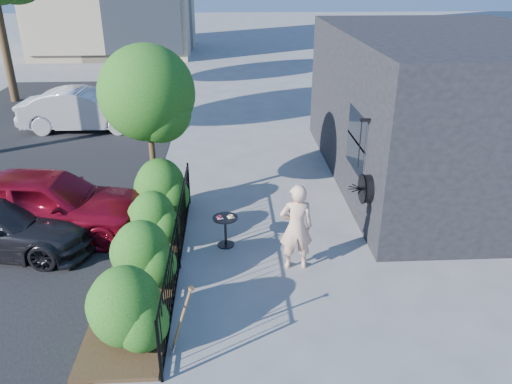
{
  "coord_description": "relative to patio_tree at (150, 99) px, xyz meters",
  "views": [
    {
      "loc": [
        -0.42,
        -8.54,
        5.53
      ],
      "look_at": [
        0.08,
        0.97,
        1.2
      ],
      "focal_mm": 35.0,
      "sensor_mm": 36.0,
      "label": 1
    }
  ],
  "objects": [
    {
      "name": "car_red",
      "position": [
        -2.3,
        -1.14,
        -2.01
      ],
      "size": [
        4.57,
        2.15,
        1.51
      ],
      "primitive_type": "imported",
      "rotation": [
        0.0,
        0.0,
        1.49
      ],
      "color": "maroon",
      "rests_on": "ground"
    },
    {
      "name": "cafe_table",
      "position": [
        1.66,
        -1.91,
        -2.29
      ],
      "size": [
        0.54,
        0.54,
        0.73
      ],
      "rotation": [
        0.0,
        0.0,
        0.3
      ],
      "color": "black",
      "rests_on": "ground"
    },
    {
      "name": "car_silver",
      "position": [
        -3.45,
        6.75,
        -2.01
      ],
      "size": [
        4.59,
        1.68,
        1.5
      ],
      "primitive_type": "imported",
      "rotation": [
        0.0,
        0.0,
        1.55
      ],
      "color": "silver",
      "rests_on": "ground"
    },
    {
      "name": "shovel",
      "position": [
        0.98,
        -5.17,
        -2.21
      ],
      "size": [
        0.43,
        0.16,
        1.25
      ],
      "color": "brown",
      "rests_on": "ground"
    },
    {
      "name": "fence",
      "position": [
        0.74,
        -2.76,
        -2.2
      ],
      "size": [
        0.05,
        6.05,
        1.1
      ],
      "color": "black",
      "rests_on": "ground"
    },
    {
      "name": "planting_bed",
      "position": [
        0.04,
        -2.76,
        -2.72
      ],
      "size": [
        1.3,
        6.0,
        0.08
      ],
      "primitive_type": "cube",
      "color": "#382616",
      "rests_on": "ground"
    },
    {
      "name": "ground",
      "position": [
        2.24,
        -2.76,
        -2.76
      ],
      "size": [
        120.0,
        120.0,
        0.0
      ],
      "primitive_type": "plane",
      "color": "gray",
      "rests_on": "ground"
    },
    {
      "name": "woman",
      "position": [
        3.05,
        -2.82,
        -1.87
      ],
      "size": [
        0.66,
        0.44,
        1.8
      ],
      "primitive_type": "imported",
      "rotation": [
        0.0,
        0.0,
        3.16
      ],
      "color": "beige",
      "rests_on": "ground"
    },
    {
      "name": "patio_tree",
      "position": [
        0.0,
        0.0,
        0.0
      ],
      "size": [
        2.2,
        2.2,
        3.94
      ],
      "color": "#3F2B19",
      "rests_on": "ground"
    },
    {
      "name": "shop_building",
      "position": [
        7.73,
        1.74,
        -0.76
      ],
      "size": [
        6.22,
        9.0,
        4.0
      ],
      "color": "black",
      "rests_on": "ground"
    },
    {
      "name": "shrubs",
      "position": [
        0.14,
        -2.66,
        -2.06
      ],
      "size": [
        1.1,
        5.6,
        1.24
      ],
      "color": "#135316",
      "rests_on": "ground"
    }
  ]
}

